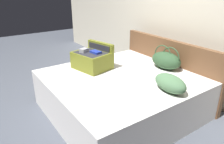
# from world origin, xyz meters

# --- Properties ---
(ground_plane) EXTENTS (12.00, 12.00, 0.00)m
(ground_plane) POSITION_xyz_m (0.00, 0.00, 0.00)
(ground_plane) COLOR #4C515B
(back_wall) EXTENTS (8.00, 0.10, 2.60)m
(back_wall) POSITION_xyz_m (0.00, 1.65, 1.30)
(back_wall) COLOR beige
(back_wall) RESTS_ON ground
(bed) EXTENTS (1.83, 1.85, 0.53)m
(bed) POSITION_xyz_m (0.00, 0.40, 0.27)
(bed) COLOR silver
(bed) RESTS_ON ground
(headboard) EXTENTS (1.87, 0.08, 0.90)m
(headboard) POSITION_xyz_m (0.00, 1.36, 0.45)
(headboard) COLOR brown
(headboard) RESTS_ON ground
(hard_case_large) EXTENTS (0.58, 0.52, 0.36)m
(hard_case_large) POSITION_xyz_m (-0.49, 0.25, 0.68)
(hard_case_large) COLOR olive
(hard_case_large) RESTS_ON bed
(duffel_bag) EXTENTS (0.49, 0.33, 0.34)m
(duffel_bag) POSITION_xyz_m (0.14, 1.14, 0.66)
(duffel_bag) COLOR #2D4C2D
(duffel_bag) RESTS_ON bed
(pillow_near_headboard) EXTENTS (0.49, 0.32, 0.19)m
(pillow_near_headboard) POSITION_xyz_m (0.66, 0.63, 0.63)
(pillow_near_headboard) COLOR #4C724C
(pillow_near_headboard) RESTS_ON bed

